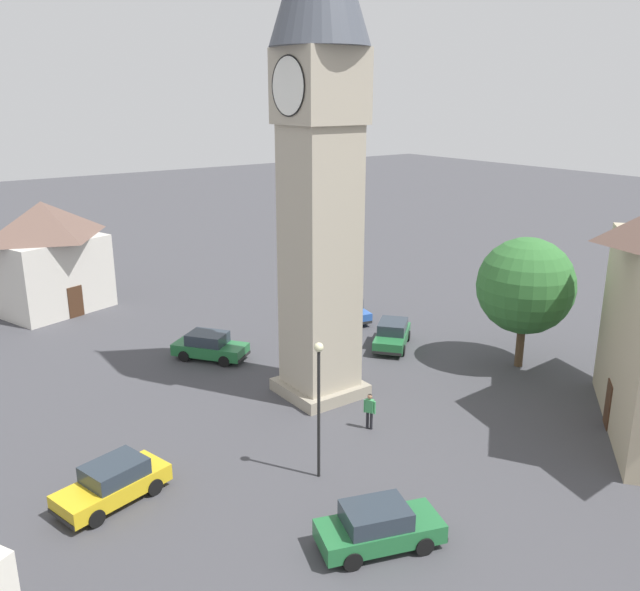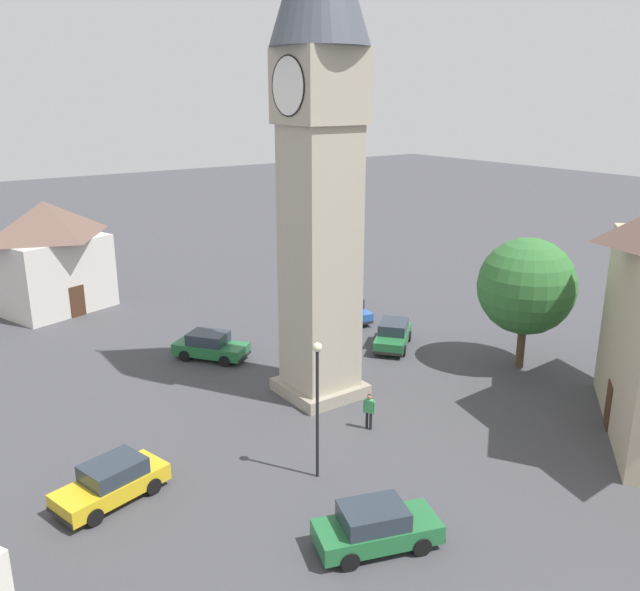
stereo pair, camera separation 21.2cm
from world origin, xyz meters
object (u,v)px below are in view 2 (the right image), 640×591
object	(u,v)px
clock_tower	(320,109)
lamp_post	(317,390)
car_black_far	(210,346)
car_blue_kerb	(348,308)
car_red_corner	(112,482)
tree	(526,286)
building_corner_back	(49,255)
car_white_side	(393,335)
car_silver_kerb	(376,527)
pedestrian	(369,408)

from	to	relation	value
clock_tower	lamp_post	bearing A→B (deg)	-36.19
car_black_far	car_blue_kerb	bearing A→B (deg)	94.96
car_blue_kerb	car_red_corner	xyz separation A→B (m)	(11.20, -19.53, 0.00)
tree	building_corner_back	xyz separation A→B (m)	(-25.33, -18.04, -0.72)
clock_tower	car_white_side	world-z (taller)	clock_tower
building_corner_back	clock_tower	bearing A→B (deg)	18.19
car_silver_kerb	lamp_post	distance (m)	5.48
tree	pedestrian	bearing A→B (deg)	-86.30
car_white_side	pedestrian	xyz separation A→B (m)	(6.96, -7.57, 0.25)
car_white_side	pedestrian	size ratio (longest dim) A/B	2.51
car_silver_kerb	car_red_corner	size ratio (longest dim) A/B	1.01
car_blue_kerb	tree	world-z (taller)	tree
car_white_side	car_red_corner	bearing A→B (deg)	-73.02
car_red_corner	car_white_side	size ratio (longest dim) A/B	1.04
lamp_post	car_red_corner	bearing A→B (deg)	-113.46
car_red_corner	pedestrian	world-z (taller)	pedestrian
car_blue_kerb	car_black_far	bearing A→B (deg)	-85.04
pedestrian	car_blue_kerb	bearing A→B (deg)	145.91
car_silver_kerb	lamp_post	size ratio (longest dim) A/B	0.80
car_silver_kerb	lamp_post	bearing A→B (deg)	169.25
tree	lamp_post	distance (m)	15.59
clock_tower	car_white_side	xyz separation A→B (m)	(-2.65, 7.17, -12.90)
pedestrian	building_corner_back	bearing A→B (deg)	-165.47
car_red_corner	tree	size ratio (longest dim) A/B	0.62
tree	building_corner_back	world-z (taller)	building_corner_back
car_white_side	clock_tower	bearing A→B (deg)	-69.68
car_blue_kerb	lamp_post	xyz separation A→B (m)	(14.25, -12.49, 2.92)
car_red_corner	building_corner_back	xyz separation A→B (m)	(-24.81, 4.36, 3.08)
clock_tower	lamp_post	distance (m)	12.53
car_red_corner	car_white_side	xyz separation A→B (m)	(-5.70, 18.68, 0.00)
car_silver_kerb	car_red_corner	xyz separation A→B (m)	(-7.62, -6.17, 0.00)
pedestrian	lamp_post	xyz separation A→B (m)	(1.80, -4.07, 2.67)
clock_tower	building_corner_back	xyz separation A→B (m)	(-21.76, -7.15, -9.83)
car_white_side	tree	size ratio (longest dim) A/B	0.59
car_red_corner	car_black_far	world-z (taller)	same
clock_tower	car_silver_kerb	xyz separation A→B (m)	(10.67, -5.33, -12.90)
car_white_side	pedestrian	bearing A→B (deg)	-47.41
car_blue_kerb	pedestrian	bearing A→B (deg)	-34.09
clock_tower	lamp_post	world-z (taller)	clock_tower
clock_tower	car_black_far	world-z (taller)	clock_tower
car_white_side	building_corner_back	bearing A→B (deg)	-143.15
building_corner_back	lamp_post	bearing A→B (deg)	5.50
car_white_side	car_silver_kerb	bearing A→B (deg)	-43.19
tree	lamp_post	world-z (taller)	tree
car_white_side	tree	xyz separation A→B (m)	(6.23, 3.72, 3.80)
clock_tower	car_silver_kerb	world-z (taller)	clock_tower
car_red_corner	tree	distance (m)	22.72
pedestrian	tree	distance (m)	11.85
car_white_side	building_corner_back	size ratio (longest dim) A/B	0.50
pedestrian	tree	bearing A→B (deg)	93.70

